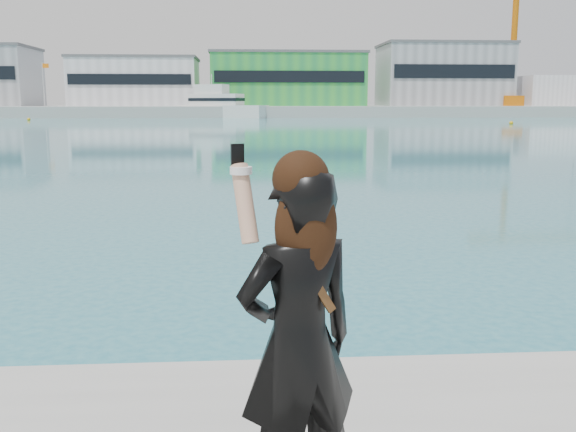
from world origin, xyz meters
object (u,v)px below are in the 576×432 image
dock_crane (520,38)px  motor_yacht (219,105)px  buoy_near (511,124)px  woman (298,334)px  buoy_far (29,120)px

dock_crane → motor_yacht: bearing=-171.1°
buoy_near → woman: woman is taller
dock_crane → woman: bearing=-113.7°
motor_yacht → buoy_near: bearing=-20.2°
motor_yacht → buoy_near: size_ratio=33.77×
dock_crane → buoy_far: dock_crane is taller
motor_yacht → woman: (4.56, -113.69, -0.46)m
buoy_near → buoy_far: size_ratio=1.00×
motor_yacht → buoy_far: size_ratio=33.77×
motor_yacht → buoy_far: (-28.35, -15.28, -2.16)m
buoy_near → dock_crane: bearing=66.2°
dock_crane → motor_yacht: size_ratio=1.42×
woman → buoy_near: bearing=-136.2°
motor_yacht → woman: motor_yacht is taller
woman → dock_crane: bearing=-136.2°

